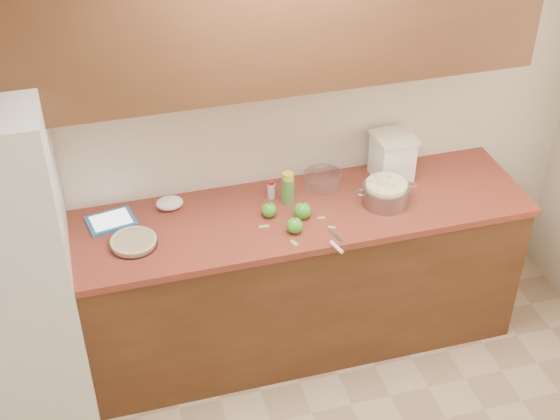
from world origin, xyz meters
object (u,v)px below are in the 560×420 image
object	(u,v)px
flour_canister	(392,156)
tablet	(111,221)
colander	(386,193)
pie	(134,242)

from	to	relation	value
flour_canister	tablet	world-z (taller)	flour_canister
colander	pie	bearing A→B (deg)	-179.82
colander	flour_canister	world-z (taller)	flour_canister
colander	flour_canister	distance (m)	0.28
colander	tablet	bearing A→B (deg)	171.27
pie	tablet	world-z (taller)	pie
pie	flour_canister	distance (m)	1.48
pie	tablet	distance (m)	0.24
flour_canister	tablet	bearing A→B (deg)	-179.43
colander	flour_canister	xyz separation A→B (m)	(0.13, 0.23, 0.07)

